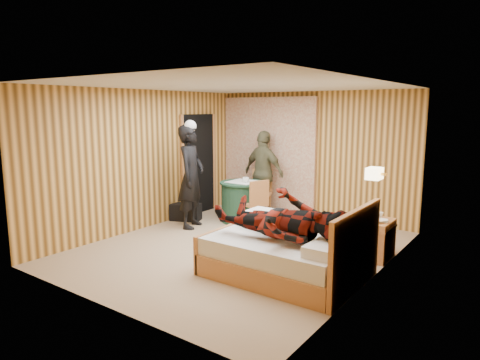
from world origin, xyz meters
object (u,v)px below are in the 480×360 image
Objects in this scene: chair_far at (261,188)px; chair_near at (256,200)px; nightstand at (376,238)px; woman_standing at (191,177)px; wall_lamp at (375,174)px; man_on_bed at (281,208)px; bed at (288,252)px; round_table at (243,201)px; duffel_bag at (186,212)px; man_at_table at (264,173)px.

chair_far is 1.03m from chair_near.
woman_standing is (-3.31, -0.31, 0.65)m from nightstand.
woman_standing reaches higher than wall_lamp.
chair_far is 3.47m from man_on_bed.
chair_near reaches higher than nightstand.
woman_standing is (-0.51, -1.56, 0.40)m from chair_far.
bed is 2.73m from round_table.
chair_near is 0.50× the size of man_on_bed.
nightstand is 0.67× the size of chair_near.
duffel_bag is (-1.41, -0.37, -0.35)m from chair_near.
chair_near is 1.50m from duffel_bag.
round_table reaches higher than nightstand.
man_at_table reaches higher than duffel_bag.
man_on_bed is at bearing -116.03° from nightstand.
chair_far is 0.49× the size of woman_standing.
bed is at bearing -42.21° from round_table.
chair_far is 0.54× the size of man_at_table.
nightstand is at bearing -21.70° from duffel_bag.
bed is at bearing -44.75° from duffel_bag.
wall_lamp is at bearing -82.72° from nightstand.
round_table is 0.51× the size of man_at_table.
woman_standing reaches higher than man_on_bed.
nightstand is 1.78m from man_on_bed.
round_table reaches higher than duffel_bag.
duffel_bag is at bearing 175.20° from wall_lamp.
nightstand is at bearing -11.47° from round_table.
chair_far is 1.05× the size of chair_near.
man_at_table reaches higher than chair_far.
wall_lamp is at bearing -17.75° from round_table.
bed is 2.18× the size of chair_near.
man_at_table reaches higher than chair_near.
woman_standing is (-0.99, -0.66, 0.43)m from chair_near.
nightstand is 2.83m from round_table.
chair_near is (-2.36, 0.69, -0.78)m from wall_lamp.
duffel_bag is at bearing -148.76° from round_table.
woman_standing reaches higher than nightstand.
woman_standing is at bearing -121.84° from round_table.
man_on_bed is (2.04, -2.80, 0.07)m from man_at_table.
man_on_bed is at bearing 64.63° from chair_near.
round_table is 1.16m from woman_standing.
chair_far is (-2.84, 1.59, -0.76)m from wall_lamp.
bed is 3.23m from duffel_bag.
chair_near is at bearing -83.51° from chair_far.
wall_lamp reaches higher than duffel_bag.
nightstand is 0.31× the size of woman_standing.
man_at_table is (-0.00, 0.74, 0.47)m from round_table.
bed is at bearing 95.20° from man_on_bed.
man_on_bed is (-0.77, -1.16, -0.36)m from wall_lamp.
woman_standing is at bearing -129.34° from chair_far.
woman_standing is (-0.54, -0.87, 0.55)m from round_table.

